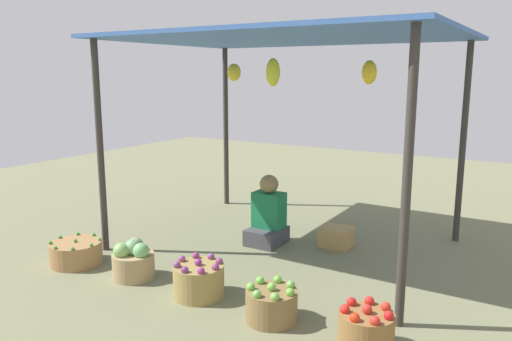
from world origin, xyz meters
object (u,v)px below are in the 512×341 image
at_px(basket_purple_onions, 199,280).
at_px(wooden_crate_near_vendor, 336,237).
at_px(basket_green_apples, 271,304).
at_px(vendor_person, 268,217).
at_px(basket_cabbages, 133,261).
at_px(basket_green_chilies, 76,253).
at_px(basket_red_tomatoes, 366,330).

height_order(basket_purple_onions, wooden_crate_near_vendor, basket_purple_onions).
bearing_deg(basket_green_apples, vendor_person, 120.98).
height_order(basket_cabbages, wooden_crate_near_vendor, basket_cabbages).
xyz_separation_m(vendor_person, basket_green_apples, (0.93, -1.55, -0.17)).
height_order(vendor_person, basket_green_apples, vendor_person).
distance_m(basket_green_chilies, wooden_crate_near_vendor, 2.74).
bearing_deg(basket_green_apples, basket_cabbages, 178.32).
bearing_deg(wooden_crate_near_vendor, basket_green_chilies, -137.80).
relative_size(basket_green_chilies, basket_green_apples, 1.26).
relative_size(basket_cabbages, basket_purple_onions, 0.89).
height_order(basket_green_chilies, basket_cabbages, basket_cabbages).
xyz_separation_m(basket_cabbages, basket_green_apples, (1.51, -0.04, -0.03)).
xyz_separation_m(vendor_person, basket_red_tomatoes, (1.69, -1.56, -0.15)).
height_order(basket_purple_onions, basket_green_apples, basket_purple_onions).
bearing_deg(wooden_crate_near_vendor, vendor_person, -157.20).
relative_size(basket_green_apples, wooden_crate_near_vendor, 1.24).
bearing_deg(basket_red_tomatoes, basket_green_chilies, 179.62).
distance_m(basket_green_chilies, basket_red_tomatoes, 3.02).
bearing_deg(basket_green_chilies, vendor_person, 49.30).
xyz_separation_m(basket_cabbages, wooden_crate_near_vendor, (1.28, 1.80, -0.06)).
xyz_separation_m(basket_red_tomatoes, wooden_crate_near_vendor, (-0.99, 1.86, -0.04)).
xyz_separation_m(basket_green_apples, wooden_crate_near_vendor, (-0.23, 1.84, -0.02)).
height_order(vendor_person, wooden_crate_near_vendor, vendor_person).
bearing_deg(basket_green_apples, basket_red_tomatoes, -1.42).
relative_size(basket_cabbages, basket_red_tomatoes, 1.01).
height_order(basket_purple_onions, basket_red_tomatoes, basket_purple_onions).
distance_m(basket_green_apples, wooden_crate_near_vendor, 1.85).
xyz_separation_m(basket_cabbages, basket_red_tomatoes, (2.27, -0.06, -0.02)).
bearing_deg(basket_green_chilies, basket_purple_onions, 1.85).
xyz_separation_m(basket_green_chilies, basket_cabbages, (0.75, 0.04, 0.05)).
distance_m(basket_green_chilies, basket_cabbages, 0.75).
bearing_deg(wooden_crate_near_vendor, basket_cabbages, -125.48).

